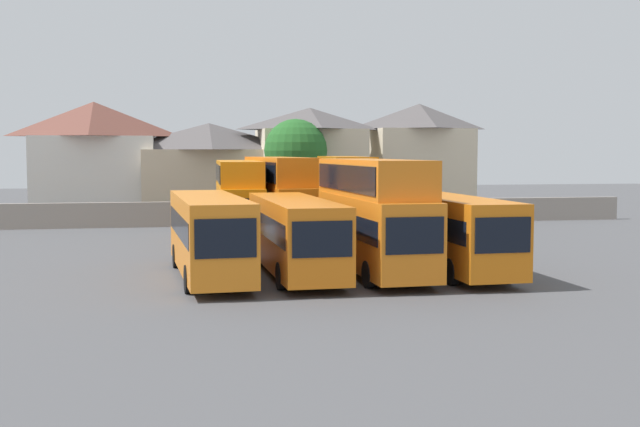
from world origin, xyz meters
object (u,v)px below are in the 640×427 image
at_px(bus_2, 295,232).
at_px(bus_5, 239,196).
at_px(house_terrace_left, 95,159).
at_px(bus_4, 448,229).
at_px(bus_1, 209,232).
at_px(house_terrace_right, 310,162).
at_px(bus_7, 345,192).
at_px(house_terrace_far_right, 419,158).
at_px(tree_left_of_lot, 296,151).
at_px(bus_6, 280,194).
at_px(house_terrace_centre, 209,169).
at_px(bus_3, 373,210).

xyz_separation_m(bus_2, bus_5, (-1.31, 14.05, 0.82)).
relative_size(bus_2, house_terrace_left, 1.18).
height_order(bus_4, bus_5, bus_5).
bearing_deg(bus_1, bus_5, 166.70).
bearing_deg(house_terrace_right, bus_7, -91.88).
height_order(house_terrace_left, house_terrace_far_right, house_terrace_far_right).
bearing_deg(bus_5, house_terrace_far_right, 137.98).
height_order(bus_7, house_terrace_left, house_terrace_left).
height_order(bus_2, tree_left_of_lot, tree_left_of_lot).
bearing_deg(bus_5, bus_1, -7.90).
height_order(bus_5, bus_7, bus_7).
height_order(bus_6, house_terrace_right, house_terrace_right).
xyz_separation_m(bus_4, house_terrace_left, (-18.35, 32.06, 2.84)).
distance_m(bus_4, house_terrace_right, 31.14).
bearing_deg(bus_6, bus_5, -98.43).
bearing_deg(house_terrace_far_right, bus_5, -133.78).
relative_size(bus_4, house_terrace_far_right, 1.21).
bearing_deg(tree_left_of_lot, house_terrace_centre, 140.37).
xyz_separation_m(bus_6, house_terrace_centre, (-3.48, 17.84, 1.09)).
bearing_deg(bus_3, house_terrace_far_right, 156.88).
distance_m(bus_1, bus_2, 3.74).
bearing_deg(bus_3, tree_left_of_lot, 176.34).
bearing_deg(bus_4, house_terrace_right, -179.87).
bearing_deg(bus_4, bus_6, -159.56).
xyz_separation_m(bus_3, house_terrace_centre, (-5.73, 32.06, 1.09)).
bearing_deg(tree_left_of_lot, bus_6, -102.94).
xyz_separation_m(bus_7, house_terrace_centre, (-7.68, 17.33, 1.08)).
relative_size(bus_2, house_terrace_right, 1.29).
xyz_separation_m(bus_3, house_terrace_left, (-14.85, 32.17, 1.93)).
distance_m(bus_3, house_terrace_right, 31.27).
distance_m(bus_1, house_terrace_left, 33.02).
distance_m(bus_3, tree_left_of_lot, 26.92).
xyz_separation_m(bus_3, house_terrace_far_right, (12.21, 32.11, 1.98)).
distance_m(bus_4, house_terrace_far_right, 33.29).
relative_size(bus_1, bus_5, 1.03).
distance_m(bus_1, tree_left_of_lot, 27.95).
xyz_separation_m(house_terrace_right, house_terrace_far_right, (9.72, 0.99, 0.26)).
height_order(bus_3, bus_6, bus_3).
bearing_deg(tree_left_of_lot, house_terrace_right, 66.87).
distance_m(bus_1, bus_3, 7.24).
bearing_deg(house_terrace_right, bus_1, -107.36).
height_order(house_terrace_far_right, tree_left_of_lot, house_terrace_far_right).
xyz_separation_m(bus_4, tree_left_of_lot, (-2.86, 26.68, 3.50)).
xyz_separation_m(bus_2, house_terrace_left, (-11.40, 31.81, 2.87)).
relative_size(bus_2, bus_3, 1.07).
xyz_separation_m(bus_6, tree_left_of_lot, (2.89, 12.57, 2.60)).
distance_m(bus_6, house_terrace_centre, 18.21).
relative_size(bus_2, house_terrace_centre, 1.03).
relative_size(bus_6, tree_left_of_lot, 1.49).
bearing_deg(house_terrace_right, bus_3, -94.57).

